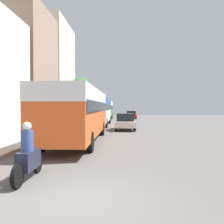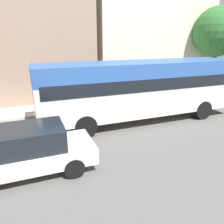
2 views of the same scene
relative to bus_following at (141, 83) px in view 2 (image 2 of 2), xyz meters
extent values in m
cube|color=gray|center=(-7.71, -4.87, 3.79)|extent=(6.57, 7.94, 11.57)
cube|color=beige|center=(-7.00, 4.22, 4.62)|extent=(5.15, 9.46, 13.23)
cube|color=silver|center=(0.00, 0.00, -0.21)|extent=(2.43, 10.46, 2.57)
cube|color=#2D569E|center=(0.00, 0.00, 0.69)|extent=(2.45, 10.51, 0.77)
cube|color=black|center=(0.00, 0.00, 0.11)|extent=(2.48, 10.04, 0.57)
cylinder|color=black|center=(-1.12, 3.24, -1.49)|extent=(0.28, 1.00, 1.00)
cylinder|color=black|center=(1.12, 3.24, -1.49)|extent=(0.28, 1.00, 1.00)
cylinder|color=black|center=(-1.12, -3.24, -1.49)|extent=(0.28, 1.00, 1.00)
cylinder|color=black|center=(1.12, -3.24, -1.49)|extent=(0.28, 1.00, 1.00)
cube|color=silver|center=(3.07, -5.63, -1.41)|extent=(1.77, 4.15, 0.53)
cube|color=black|center=(3.07, -5.63, -0.80)|extent=(1.55, 2.28, 0.69)
cylinder|color=black|center=(3.88, -4.34, -1.67)|extent=(0.22, 0.64, 0.64)
cylinder|color=black|center=(2.26, -4.34, -1.67)|extent=(0.22, 0.64, 0.64)
cylinder|color=brown|center=(-3.44, 8.18, -0.26)|extent=(0.36, 0.36, 3.16)
sphere|color=#2D662D|center=(-3.44, 8.18, 2.67)|extent=(3.62, 3.62, 3.62)
camera|label=1|loc=(2.81, -28.87, 0.18)|focal=40.00mm
camera|label=2|loc=(9.76, -5.38, 2.10)|focal=35.00mm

